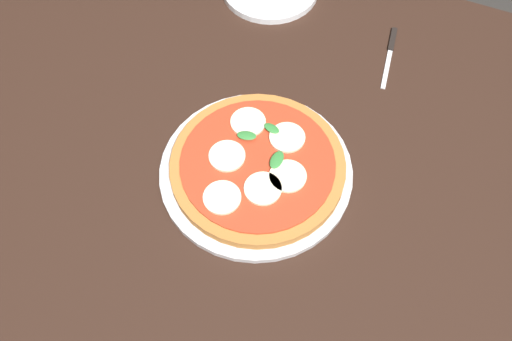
{
  "coord_description": "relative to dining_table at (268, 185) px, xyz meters",
  "views": [
    {
      "loc": [
        0.19,
        -0.5,
        1.61
      ],
      "look_at": [
        -0.01,
        -0.04,
        0.77
      ],
      "focal_mm": 39.6,
      "sensor_mm": 36.0,
      "label": 1
    }
  ],
  "objects": [
    {
      "name": "ground_plane",
      "position": [
        0.0,
        0.0,
        -0.67
      ],
      "size": [
        6.0,
        6.0,
        0.0
      ],
      "primitive_type": "plane",
      "color": "#2D2B28"
    },
    {
      "name": "serving_tray",
      "position": [
        -0.01,
        -0.04,
        0.1
      ],
      "size": [
        0.33,
        0.33,
        0.01
      ],
      "primitive_type": "cylinder",
      "color": "silver",
      "rests_on": "dining_table"
    },
    {
      "name": "dining_table",
      "position": [
        0.0,
        0.0,
        0.0
      ],
      "size": [
        1.41,
        1.08,
        0.76
      ],
      "color": "black",
      "rests_on": "ground_plane"
    },
    {
      "name": "knife",
      "position": [
        0.12,
        0.34,
        0.09
      ],
      "size": [
        0.03,
        0.16,
        0.01
      ],
      "color": "black",
      "rests_on": "dining_table"
    },
    {
      "name": "pizza",
      "position": [
        -0.01,
        -0.03,
        0.11
      ],
      "size": [
        0.3,
        0.3,
        0.03
      ],
      "color": "#B27033",
      "rests_on": "serving_tray"
    }
  ]
}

